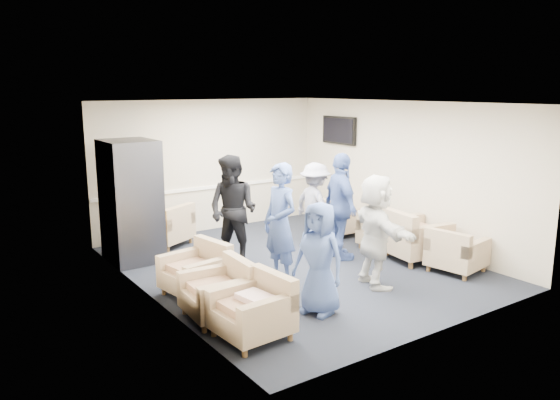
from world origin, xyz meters
TOP-DOWN VIEW (x-y plane):
  - floor at (0.00, 0.00)m, footprint 6.00×6.00m
  - ceiling at (0.00, 0.00)m, footprint 6.00×6.00m
  - back_wall at (0.00, 3.00)m, footprint 5.00×0.02m
  - front_wall at (0.00, -3.00)m, footprint 5.00×0.02m
  - left_wall at (-2.50, 0.00)m, footprint 0.02×6.00m
  - right_wall at (2.50, 0.00)m, footprint 0.02×6.00m
  - chair_rail at (0.00, 2.98)m, footprint 4.98×0.04m
  - tv at (2.44, 1.80)m, footprint 0.10×1.00m
  - armchair_left_near at (-1.95, -1.86)m, footprint 0.86×0.86m
  - armchair_left_mid at (-2.00, -1.10)m, footprint 0.85×0.85m
  - armchair_left_far at (-1.88, -0.20)m, footprint 0.92×0.92m
  - armchair_right_near at (1.95, -1.69)m, footprint 0.90×0.90m
  - armchair_right_midnear at (1.88, -0.84)m, footprint 1.07×1.07m
  - armchair_right_midfar at (1.91, -0.10)m, footprint 0.85×0.85m
  - armchair_right_far at (1.90, 1.13)m, footprint 0.86×0.86m
  - armchair_corner at (-1.26, 2.39)m, footprint 1.12×1.12m
  - vending_machine at (-2.09, 1.88)m, footprint 0.84×0.99m
  - backpack at (-1.59, -0.06)m, footprint 0.35×0.30m
  - pillow at (-1.96, -1.86)m, footprint 0.36×0.44m
  - person_front_left at (-0.87, -1.71)m, footprint 0.69×0.85m
  - person_mid_left at (-0.65, -0.49)m, footprint 0.47×0.69m
  - person_back_left at (-0.77, 0.72)m, footprint 1.04×1.12m
  - person_back_right at (1.01, 0.76)m, footprint 0.62×1.04m
  - person_mid_right at (0.89, -0.09)m, footprint 0.74×1.17m
  - person_front_right at (0.46, -1.39)m, footprint 0.96×1.66m

SIDE VIEW (x-z plane):
  - floor at x=0.00m, z-range 0.00..0.00m
  - backpack at x=-1.59m, z-range 0.01..0.52m
  - armchair_right_midfar at x=1.91m, z-range 0.00..0.60m
  - armchair_right_near at x=1.95m, z-range 0.00..0.62m
  - armchair_right_far at x=1.90m, z-range 0.00..0.64m
  - armchair_left_mid at x=-2.00m, z-range 0.00..0.64m
  - armchair_left_far at x=-1.88m, z-range 0.00..0.64m
  - armchair_left_near at x=-1.95m, z-range 0.00..0.64m
  - armchair_corner at x=-1.26m, z-range 0.00..0.67m
  - armchair_right_midnear at x=1.88m, z-range 0.00..0.75m
  - pillow at x=-1.96m, z-range 0.43..0.54m
  - person_front_left at x=-0.87m, z-range 0.00..1.50m
  - person_back_right at x=1.01m, z-range 0.00..1.58m
  - person_front_right at x=0.46m, z-range 0.00..1.70m
  - chair_rail at x=0.00m, z-range 0.87..0.93m
  - person_mid_left at x=-0.65m, z-range 0.00..1.85m
  - person_back_left at x=-0.77m, z-range 0.00..1.85m
  - person_mid_right at x=0.89m, z-range 0.00..1.86m
  - vending_machine at x=-2.09m, z-range 0.00..2.08m
  - back_wall at x=0.00m, z-range 0.00..2.70m
  - front_wall at x=0.00m, z-range 0.00..2.70m
  - left_wall at x=-2.50m, z-range 0.00..2.70m
  - right_wall at x=2.50m, z-range 0.00..2.70m
  - tv at x=2.44m, z-range 1.76..2.34m
  - ceiling at x=0.00m, z-range 2.70..2.70m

